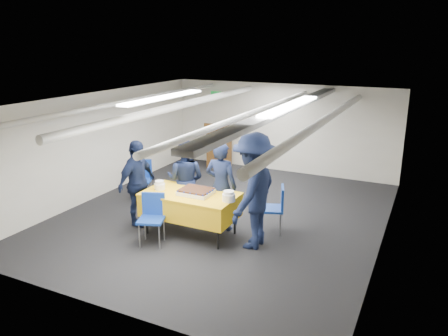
{
  "coord_description": "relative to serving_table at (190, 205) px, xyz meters",
  "views": [
    {
      "loc": [
        3.54,
        -7.27,
        3.35
      ],
      "look_at": [
        0.12,
        -0.2,
        1.05
      ],
      "focal_mm": 35.0,
      "sensor_mm": 36.0,
      "label": 1
    }
  ],
  "objects": [
    {
      "name": "ground",
      "position": [
        0.15,
        1.03,
        -0.56
      ],
      "size": [
        7.0,
        7.0,
        0.0
      ],
      "primitive_type": "plane",
      "color": "black",
      "rests_on": "ground"
    },
    {
      "name": "room_shell",
      "position": [
        0.24,
        1.43,
        1.25
      ],
      "size": [
        6.0,
        7.0,
        2.3
      ],
      "color": "silver",
      "rests_on": "ground"
    },
    {
      "name": "serving_table",
      "position": [
        0.0,
        0.0,
        0.0
      ],
      "size": [
        1.67,
        0.91,
        0.77
      ],
      "color": "black",
      "rests_on": "ground"
    },
    {
      "name": "sheet_cake",
      "position": [
        0.12,
        0.01,
        0.26
      ],
      "size": [
        0.57,
        0.45,
        0.1
      ],
      "color": "white",
      "rests_on": "serving_table"
    },
    {
      "name": "plate_stack_left",
      "position": [
        -0.6,
        -0.05,
        0.28
      ],
      "size": [
        0.2,
        0.2,
        0.16
      ],
      "color": "white",
      "rests_on": "serving_table"
    },
    {
      "name": "plate_stack_right",
      "position": [
        0.78,
        -0.05,
        0.29
      ],
      "size": [
        0.22,
        0.22,
        0.18
      ],
      "color": "white",
      "rests_on": "serving_table"
    },
    {
      "name": "podium",
      "position": [
        -1.45,
        4.07,
        0.05
      ],
      "size": [
        0.62,
        0.53,
        1.25
      ],
      "color": "brown",
      "rests_on": "ground"
    },
    {
      "name": "chair_near",
      "position": [
        -0.41,
        -0.58,
        -0.03
      ],
      "size": [
        0.54,
        0.54,
        0.87
      ],
      "color": "gray",
      "rests_on": "ground"
    },
    {
      "name": "chair_right",
      "position": [
        1.35,
        0.73,
        -0.03
      ],
      "size": [
        0.54,
        0.54,
        0.87
      ],
      "color": "gray",
      "rests_on": "ground"
    },
    {
      "name": "chair_left",
      "position": [
        -1.86,
        1.11,
        -0.03
      ],
      "size": [
        0.55,
        0.55,
        0.87
      ],
      "color": "gray",
      "rests_on": "ground"
    },
    {
      "name": "sailor_a",
      "position": [
        0.38,
        0.46,
        0.26
      ],
      "size": [
        0.61,
        0.41,
        1.64
      ],
      "primitive_type": "imported",
      "rotation": [
        0.0,
        0.0,
        3.17
      ],
      "color": "black",
      "rests_on": "ground"
    },
    {
      "name": "sailor_b",
      "position": [
        -0.45,
        0.6,
        0.23
      ],
      "size": [
        0.84,
        0.7,
        1.57
      ],
      "primitive_type": "imported",
      "rotation": [
        0.0,
        0.0,
        3.29
      ],
      "color": "black",
      "rests_on": "ground"
    },
    {
      "name": "sailor_c",
      "position": [
        -1.1,
        -0.05,
        0.25
      ],
      "size": [
        0.45,
        0.97,
        1.62
      ],
      "primitive_type": "imported",
      "rotation": [
        0.0,
        0.0,
        1.51
      ],
      "color": "black",
      "rests_on": "ground"
    },
    {
      "name": "sailor_d",
      "position": [
        1.18,
        0.06,
        0.42
      ],
      "size": [
        0.76,
        1.28,
        1.95
      ],
      "primitive_type": "imported",
      "rotation": [
        0.0,
        0.0,
        -1.6
      ],
      "color": "black",
      "rests_on": "ground"
    }
  ]
}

